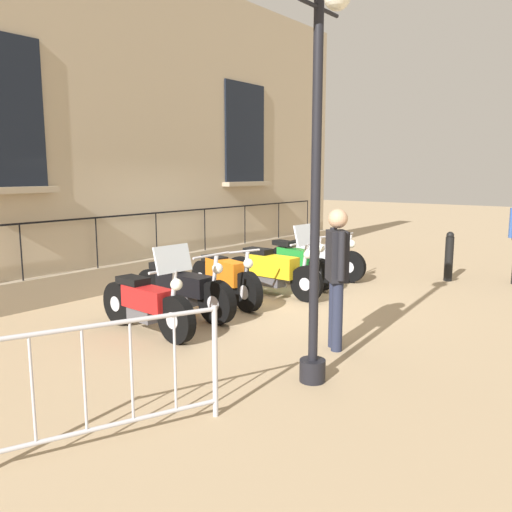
# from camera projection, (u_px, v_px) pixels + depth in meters

# --- Properties ---
(ground_plane) EXTENTS (60.00, 60.00, 0.00)m
(ground_plane) POSITION_uv_depth(u_px,v_px,m) (244.00, 299.00, 9.28)
(ground_plane) COLOR tan
(building_facade) EXTENTS (0.82, 13.44, 6.17)m
(building_facade) POSITION_uv_depth(u_px,v_px,m) (140.00, 133.00, 10.44)
(building_facade) COLOR tan
(building_facade) RESTS_ON ground_plane
(motorcycle_red) EXTENTS (1.95, 0.68, 1.30)m
(motorcycle_red) POSITION_uv_depth(u_px,v_px,m) (147.00, 304.00, 7.24)
(motorcycle_red) COLOR black
(motorcycle_red) RESTS_ON ground_plane
(motorcycle_black) EXTENTS (2.15, 0.73, 1.04)m
(motorcycle_black) POSITION_uv_depth(u_px,v_px,m) (183.00, 290.00, 8.15)
(motorcycle_black) COLOR black
(motorcycle_black) RESTS_ON ground_plane
(motorcycle_orange) EXTENTS (1.98, 0.80, 0.99)m
(motorcycle_orange) POSITION_uv_depth(u_px,v_px,m) (225.00, 279.00, 8.90)
(motorcycle_orange) COLOR black
(motorcycle_orange) RESTS_ON ground_plane
(motorcycle_yellow) EXTENTS (2.18, 0.69, 1.35)m
(motorcycle_yellow) POSITION_uv_depth(u_px,v_px,m) (273.00, 270.00, 9.48)
(motorcycle_yellow) COLOR black
(motorcycle_yellow) RESTS_ON ground_plane
(motorcycle_green) EXTENTS (2.00, 0.71, 1.03)m
(motorcycle_green) POSITION_uv_depth(u_px,v_px,m) (295.00, 265.00, 10.34)
(motorcycle_green) COLOR black
(motorcycle_green) RESTS_ON ground_plane
(motorcycle_silver) EXTENTS (2.20, 0.68, 0.99)m
(motorcycle_silver) POSITION_uv_depth(u_px,v_px,m) (316.00, 259.00, 11.02)
(motorcycle_silver) COLOR black
(motorcycle_silver) RESTS_ON ground_plane
(lamppost) EXTENTS (0.28, 0.98, 4.13)m
(lamppost) POSITION_uv_depth(u_px,v_px,m) (317.00, 143.00, 5.23)
(lamppost) COLOR black
(lamppost) RESTS_ON ground_plane
(crowd_barrier) EXTENTS (0.78, 1.83, 1.05)m
(crowd_barrier) POSITION_uv_depth(u_px,v_px,m) (109.00, 378.00, 4.27)
(crowd_barrier) COLOR #B7B7BF
(crowd_barrier) RESTS_ON ground_plane
(bollard) EXTENTS (0.17, 0.17, 1.03)m
(bollard) POSITION_uv_depth(u_px,v_px,m) (449.00, 256.00, 10.75)
(bollard) COLOR black
(bollard) RESTS_ON ground_plane
(pedestrian_walking) EXTENTS (0.41, 0.41, 1.78)m
(pedestrian_walking) POSITION_uv_depth(u_px,v_px,m) (337.00, 270.00, 6.51)
(pedestrian_walking) COLOR #23283D
(pedestrian_walking) RESTS_ON ground_plane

